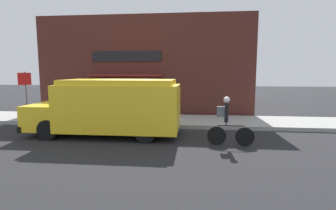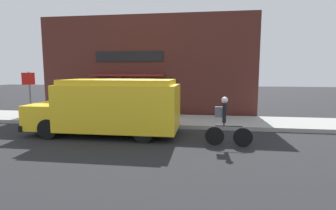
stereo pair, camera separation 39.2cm
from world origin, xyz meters
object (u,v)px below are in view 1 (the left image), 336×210
object	(u,v)px
school_bus	(111,107)
stop_sign_post	(25,88)
trash_bin	(161,107)
cyclist	(227,122)

from	to	relation	value
school_bus	stop_sign_post	world-z (taller)	stop_sign_post
stop_sign_post	school_bus	bearing A→B (deg)	-22.35
school_bus	trash_bin	bearing A→B (deg)	68.49
school_bus	cyclist	xyz separation A→B (m)	(4.46, -0.98, -0.33)
cyclist	stop_sign_post	distance (m)	10.06
school_bus	stop_sign_post	size ratio (longest dim) A/B	2.54
school_bus	cyclist	world-z (taller)	school_bus
school_bus	stop_sign_post	xyz separation A→B (m)	(-5.08, 2.09, 0.60)
cyclist	trash_bin	bearing A→B (deg)	124.27
school_bus	cyclist	size ratio (longest dim) A/B	3.53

